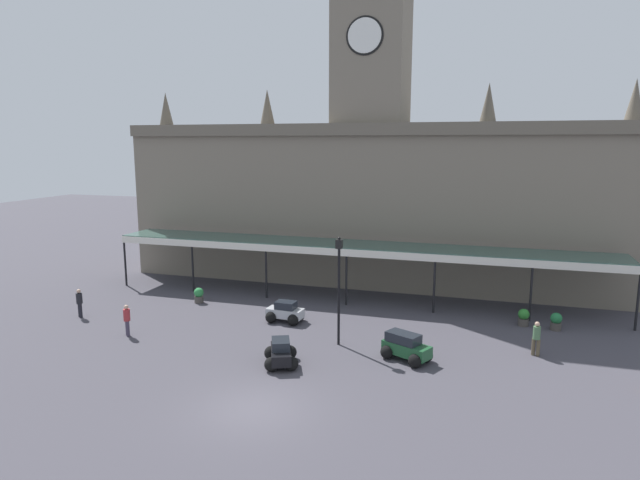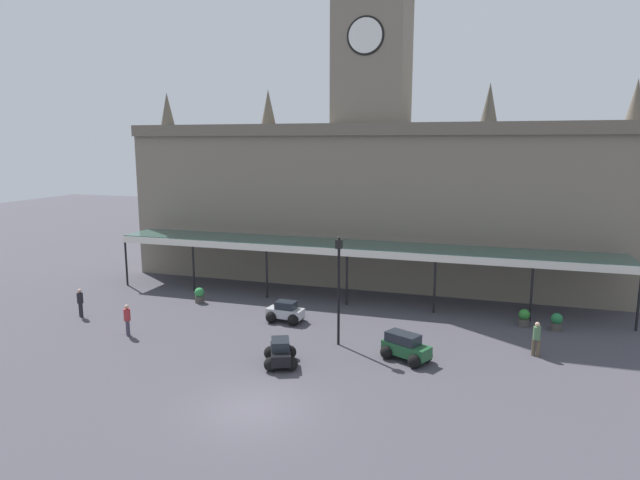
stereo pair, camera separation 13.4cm
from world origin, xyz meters
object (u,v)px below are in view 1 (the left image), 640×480
pedestrian_near_entrance (127,319)px  planter_by_canopy (556,321)px  car_green_estate (406,348)px  planter_near_kerb (199,295)px  car_silver_sedan (285,313)px  planter_forecourt_centre (524,317)px  car_black_sedan (281,354)px  pedestrian_beside_cars (536,337)px  victorian_lamppost (339,279)px  pedestrian_crossing_forecourt (80,302)px

pedestrian_near_entrance → planter_by_canopy: pedestrian_near_entrance is taller
car_green_estate → planter_near_kerb: car_green_estate is taller
car_silver_sedan → pedestrian_near_entrance: (-7.09, -4.55, 0.41)m
car_silver_sedan → planter_forecourt_centre: (12.80, 3.22, -0.01)m
car_black_sedan → pedestrian_beside_cars: size_ratio=1.34×
car_silver_sedan → victorian_lamppost: victorian_lamppost is taller
car_silver_sedan → planter_forecourt_centre: bearing=14.1°
car_silver_sedan → pedestrian_crossing_forecourt: 11.96m
car_black_sedan → pedestrian_crossing_forecourt: bearing=167.4°
car_silver_sedan → car_black_sedan: bearing=-71.2°
car_black_sedan → planter_near_kerb: (-8.50, 7.67, -0.01)m
car_silver_sedan → pedestrian_crossing_forecourt: (-11.64, -2.71, 0.41)m
pedestrian_near_entrance → car_green_estate: bearing=4.1°
pedestrian_near_entrance → planter_forecourt_centre: 21.35m
victorian_lamppost → planter_near_kerb: victorian_lamppost is taller
car_green_estate → pedestrian_crossing_forecourt: bearing=177.5°
planter_near_kerb → planter_by_canopy: bearing=2.9°
car_silver_sedan → pedestrian_beside_cars: bearing=-5.1°
car_green_estate → pedestrian_beside_cars: pedestrian_beside_cars is taller
planter_forecourt_centre → victorian_lamppost: bearing=-147.4°
car_black_sedan → victorian_lamppost: 4.68m
car_green_estate → planter_by_canopy: bearing=42.4°
pedestrian_beside_cars → planter_by_canopy: pedestrian_beside_cars is taller
car_silver_sedan → planter_forecourt_centre: 13.19m
car_green_estate → pedestrian_crossing_forecourt: size_ratio=1.45×
victorian_lamppost → planter_forecourt_centre: size_ratio=5.70×
planter_forecourt_centre → car_green_estate: bearing=-129.2°
pedestrian_beside_cars → planter_forecourt_centre: 4.43m
planter_forecourt_centre → planter_near_kerb: size_ratio=1.00×
pedestrian_beside_cars → victorian_lamppost: (-9.31, -1.36, 2.45)m
pedestrian_near_entrance → victorian_lamppost: size_ratio=0.31×
car_black_sedan → pedestrian_crossing_forecourt: (-13.60, 3.04, 0.41)m
pedestrian_near_entrance → pedestrian_crossing_forecourt: same height
car_black_sedan → pedestrian_beside_cars: pedestrian_beside_cars is taller
pedestrian_beside_cars → pedestrian_near_entrance: bearing=-170.5°
car_green_estate → planter_near_kerb: (-13.84, 5.44, -0.07)m
victorian_lamppost → planter_near_kerb: size_ratio=5.70×
car_green_estate → planter_forecourt_centre: car_green_estate is taller
pedestrian_crossing_forecourt → planter_by_canopy: 26.69m
victorian_lamppost → car_silver_sedan: bearing=146.3°
car_green_estate → pedestrian_crossing_forecourt: (-18.94, 0.82, 0.34)m
victorian_lamppost → planter_near_kerb: bearing=156.7°
car_silver_sedan → planter_by_canopy: (14.43, 2.99, -0.01)m
planter_by_canopy → pedestrian_beside_cars: bearing=-107.6°
car_black_sedan → pedestrian_near_entrance: 9.13m
car_green_estate → pedestrian_beside_cars: (5.81, 2.35, 0.34)m
car_green_estate → pedestrian_crossing_forecourt: 18.96m
car_green_estate → victorian_lamppost: size_ratio=0.44×
victorian_lamppost → planter_by_canopy: victorian_lamppost is taller
pedestrian_near_entrance → pedestrian_crossing_forecourt: (-4.56, 1.84, 0.00)m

